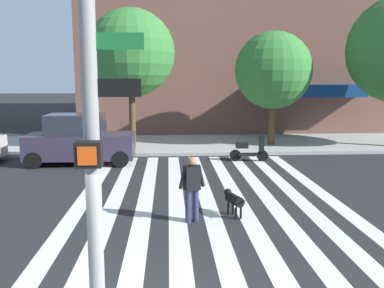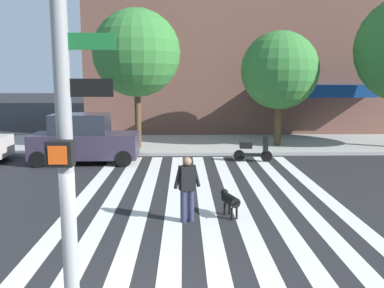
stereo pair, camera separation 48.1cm
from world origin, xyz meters
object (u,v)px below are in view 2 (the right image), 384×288
object	(u,v)px
parked_scooter	(253,150)
street_tree_middle	(280,70)
street_tree_nearest	(137,53)
pedestrian_dog_walker	(187,186)
dog_on_leash	(230,200)
parked_car_behind_first	(84,140)
traffic_light_pole	(61,81)

from	to	relation	value
parked_scooter	street_tree_middle	size ratio (longest dim) A/B	0.29
street_tree_nearest	pedestrian_dog_walker	distance (m)	11.25
dog_on_leash	parked_scooter	bearing A→B (deg)	76.07
parked_car_behind_first	parked_scooter	size ratio (longest dim) A/B	2.66
parked_car_behind_first	street_tree_middle	xyz separation A→B (m)	(8.85, 3.52, 2.89)
street_tree_middle	pedestrian_dog_walker	world-z (taller)	street_tree_middle
parked_scooter	dog_on_leash	bearing A→B (deg)	-103.93
parked_car_behind_first	street_tree_nearest	size ratio (longest dim) A/B	0.66
parked_car_behind_first	pedestrian_dog_walker	size ratio (longest dim) A/B	2.65
street_tree_nearest	street_tree_middle	distance (m)	7.00
street_tree_nearest	traffic_light_pole	bearing A→B (deg)	-86.78
parked_car_behind_first	pedestrian_dog_walker	xyz separation A→B (m)	(4.21, -7.32, -0.04)
parked_scooter	pedestrian_dog_walker	bearing A→B (deg)	-110.94
parked_scooter	dog_on_leash	xyz separation A→B (m)	(-1.75, -7.07, -0.04)
parked_car_behind_first	parked_scooter	xyz separation A→B (m)	(7.06, 0.12, -0.49)
parked_car_behind_first	street_tree_middle	world-z (taller)	street_tree_middle
street_tree_middle	dog_on_leash	world-z (taller)	street_tree_middle
street_tree_nearest	street_tree_middle	world-z (taller)	street_tree_nearest
street_tree_middle	pedestrian_dog_walker	bearing A→B (deg)	-113.16
traffic_light_pole	parked_car_behind_first	bearing A→B (deg)	102.42
traffic_light_pole	street_tree_nearest	xyz separation A→B (m)	(-0.89, 15.76, 1.14)
street_tree_middle	parked_car_behind_first	bearing A→B (deg)	-158.32
parked_scooter	pedestrian_dog_walker	size ratio (longest dim) A/B	1.00
parked_car_behind_first	dog_on_leash	distance (m)	8.76
traffic_light_pole	street_tree_middle	distance (m)	17.33
street_tree_nearest	pedestrian_dog_walker	world-z (taller)	street_tree_nearest
street_tree_nearest	parked_car_behind_first	bearing A→B (deg)	-122.23
parked_scooter	parked_car_behind_first	bearing A→B (deg)	-179.02
traffic_light_pole	street_tree_nearest	bearing A→B (deg)	93.22
parked_car_behind_first	street_tree_middle	bearing A→B (deg)	21.68
parked_car_behind_first	street_tree_nearest	bearing A→B (deg)	57.77
parked_scooter	dog_on_leash	distance (m)	7.28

